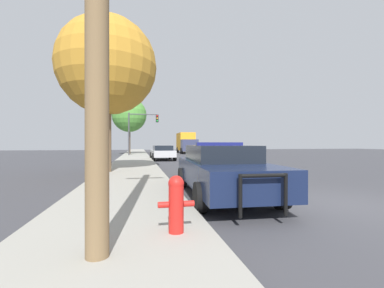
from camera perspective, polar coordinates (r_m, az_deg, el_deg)
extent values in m
plane|color=#3D3D42|center=(7.35, 29.49, -11.50)|extent=(110.00, 110.00, 0.00)
cube|color=#99968C|center=(5.60, -15.47, -14.51)|extent=(3.00, 110.00, 0.13)
cube|color=#141E3D|center=(7.28, 6.66, -6.39)|extent=(2.13, 5.22, 0.65)
cube|color=black|center=(7.48, 6.13, -2.02)|extent=(1.75, 2.75, 0.44)
cylinder|color=black|center=(6.20, 19.18, -10.57)|extent=(0.27, 0.67, 0.66)
cylinder|color=black|center=(5.59, 1.85, -11.75)|extent=(0.27, 0.67, 0.66)
cylinder|color=black|center=(9.10, 9.58, -7.13)|extent=(0.27, 0.67, 0.66)
cylinder|color=black|center=(8.69, -2.16, -7.47)|extent=(0.27, 0.67, 0.66)
cylinder|color=black|center=(4.98, 20.10, -10.49)|extent=(0.07, 0.07, 0.76)
cylinder|color=black|center=(4.63, 10.70, -11.29)|extent=(0.07, 0.07, 0.76)
cylinder|color=black|center=(4.74, 15.58, -6.79)|extent=(0.90, 0.11, 0.07)
cube|color=navy|center=(7.48, 6.13, 0.03)|extent=(1.37, 0.27, 0.09)
cube|color=navy|center=(7.59, 13.62, -5.88)|extent=(0.19, 3.69, 0.18)
cylinder|color=red|center=(4.02, -3.55, -14.20)|extent=(0.23, 0.23, 0.71)
sphere|color=red|center=(3.94, -3.55, -8.75)|extent=(0.24, 0.24, 0.24)
cylinder|color=red|center=(3.98, -6.42, -13.29)|extent=(0.16, 0.09, 0.09)
cylinder|color=red|center=(4.03, -0.72, -13.10)|extent=(0.16, 0.09, 0.09)
cylinder|color=#424247|center=(30.31, -13.86, 2.19)|extent=(0.16, 0.16, 4.87)
cylinder|color=#424247|center=(30.47, -10.80, 6.50)|extent=(3.23, 0.11, 0.11)
cube|color=black|center=(30.49, -7.75, 5.64)|extent=(0.30, 0.24, 0.90)
sphere|color=red|center=(30.39, -7.73, 6.23)|extent=(0.20, 0.20, 0.20)
sphere|color=orange|center=(30.36, -7.73, 5.66)|extent=(0.20, 0.20, 0.20)
sphere|color=green|center=(30.34, -7.73, 5.10)|extent=(0.20, 0.20, 0.20)
cube|color=#B7B7BC|center=(23.11, -6.61, -2.04)|extent=(1.90, 4.69, 0.54)
cube|color=black|center=(22.86, -6.54, -0.86)|extent=(1.61, 2.45, 0.41)
cylinder|color=black|center=(24.48, -9.05, -2.55)|extent=(0.25, 0.66, 0.66)
cylinder|color=black|center=(24.66, -4.90, -2.53)|extent=(0.25, 0.66, 0.66)
cylinder|color=black|center=(21.60, -8.55, -2.91)|extent=(0.25, 0.66, 0.66)
cylinder|color=black|center=(21.81, -3.86, -2.88)|extent=(0.25, 0.66, 0.66)
cube|color=#333856|center=(35.97, -0.59, -0.26)|extent=(2.31, 2.29, 1.60)
cube|color=orange|center=(39.86, -1.48, 0.54)|extent=(2.44, 5.75, 2.66)
cylinder|color=black|center=(36.39, 1.06, -1.51)|extent=(0.31, 0.87, 0.86)
cylinder|color=black|center=(36.05, -2.36, -1.53)|extent=(0.31, 0.87, 0.86)
cylinder|color=black|center=(41.10, -0.19, -1.32)|extent=(0.31, 0.87, 0.86)
cylinder|color=black|center=(40.79, -3.22, -1.33)|extent=(0.31, 0.87, 0.86)
cylinder|color=#4C3823|center=(34.38, -13.77, 1.09)|extent=(0.30, 0.30, 3.84)
sphere|color=#4C8E38|center=(34.58, -13.78, 6.31)|extent=(4.46, 4.46, 4.46)
cylinder|color=brown|center=(12.86, -18.29, 2.52)|extent=(0.36, 0.36, 3.77)
sphere|color=#B77F28|center=(13.37, -18.30, 16.20)|extent=(4.65, 4.65, 4.65)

